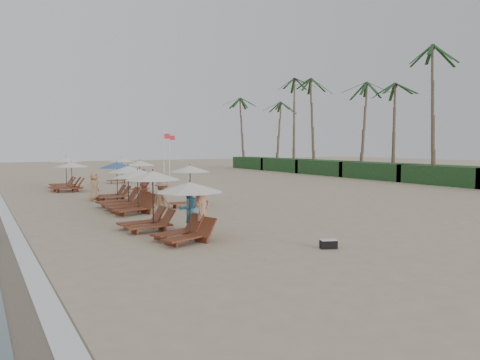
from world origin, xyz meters
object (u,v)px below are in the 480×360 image
lounger_station_4 (114,180)px  lounger_station_5 (68,177)px  inland_station_0 (188,180)px  beachgoer_mid_b (162,200)px  beachgoer_far_a (144,184)px  flag_pole_near (164,156)px  lounger_station_2 (133,192)px  lounger_station_0 (185,208)px  lounger_station_1 (148,199)px  beachgoer_mid_a (189,209)px  beachgoer_far_b (94,187)px  lounger_station_6 (64,171)px  lounger_station_3 (123,189)px  beachgoer_near (203,210)px  inland_station_1 (138,173)px  duffel_bag (328,244)px  inland_station_2 (120,167)px

lounger_station_4 → lounger_station_5: lounger_station_4 is taller
inland_station_0 → beachgoer_mid_b: (-2.78, -3.44, -0.53)m
beachgoer_far_a → flag_pole_near: flag_pole_near is taller
inland_station_0 → beachgoer_far_a: inland_station_0 is taller
lounger_station_2 → inland_station_0: (3.32, 0.84, 0.36)m
lounger_station_0 → inland_station_0: size_ratio=0.98×
lounger_station_1 → beachgoer_mid_a: bearing=-41.6°
beachgoer_mid_b → beachgoer_far_b: bearing=-8.1°
lounger_station_2 → beachgoer_far_a: 5.68m
beachgoer_mid_a → beachgoer_mid_b: (0.13, 3.19, 0.01)m
lounger_station_5 → beachgoer_mid_a: (1.28, -18.46, -0.18)m
lounger_station_0 → lounger_station_4: lounger_station_4 is taller
lounger_station_5 → lounger_station_4: bearing=-77.1°
lounger_station_1 → beachgoer_mid_a: (1.24, -1.10, -0.34)m
lounger_station_5 → lounger_station_6: 3.47m
lounger_station_6 → flag_pole_near: size_ratio=0.56×
lounger_station_3 → flag_pole_near: size_ratio=0.61×
beachgoer_mid_a → lounger_station_0: bearing=57.6°
lounger_station_4 → beachgoer_near: lounger_station_4 is taller
beachgoer_near → lounger_station_3: bearing=60.5°
lounger_station_1 → lounger_station_2: 4.76m
inland_station_1 → flag_pole_near: (3.51, 3.96, 1.09)m
lounger_station_2 → duffel_bag: 11.25m
inland_station_1 → beachgoer_far_a: 4.63m
lounger_station_6 → beachgoer_mid_b: lounger_station_6 is taller
lounger_station_0 → inland_station_1: (3.75, 17.04, 0.24)m
beachgoer_mid_a → beachgoer_far_a: 11.14m
lounger_station_2 → lounger_station_5: size_ratio=0.99×
lounger_station_2 → duffel_bag: lounger_station_2 is taller
inland_station_2 → beachgoer_far_b: size_ratio=1.55×
lounger_station_6 → duffel_bag: lounger_station_6 is taller
lounger_station_4 → lounger_station_3: bearing=-98.1°
lounger_station_6 → inland_station_0: size_ratio=0.95×
beachgoer_mid_a → duffel_bag: beachgoer_mid_a is taller
lounger_station_2 → lounger_station_3: (0.10, 2.15, -0.08)m
lounger_station_0 → duffel_bag: 5.02m
lounger_station_2 → inland_station_2: inland_station_2 is taller
lounger_station_0 → lounger_station_5: size_ratio=0.91×
lounger_station_0 → beachgoer_mid_a: bearing=62.3°
lounger_station_3 → inland_station_1: lounger_station_3 is taller
lounger_station_3 → lounger_station_6: 13.99m
beachgoer_far_a → duffel_bag: bearing=42.7°
lounger_station_3 → duffel_bag: bearing=-76.8°
inland_station_1 → lounger_station_4: bearing=-126.1°
lounger_station_1 → beachgoer_mid_b: 2.52m
lounger_station_1 → inland_station_0: lounger_station_1 is taller
lounger_station_4 → lounger_station_6: size_ratio=1.01×
lounger_station_0 → lounger_station_6: size_ratio=1.04×
lounger_station_1 → inland_station_2: lounger_station_1 is taller
lounger_station_6 → beachgoer_far_a: lounger_station_6 is taller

